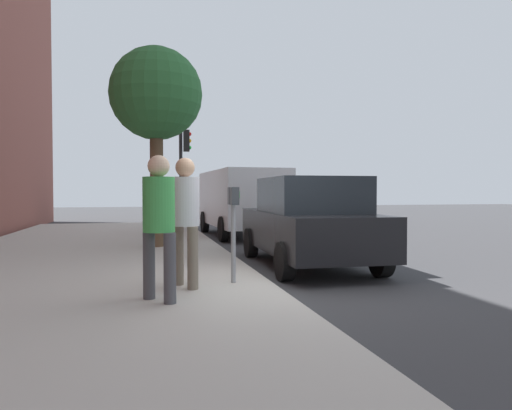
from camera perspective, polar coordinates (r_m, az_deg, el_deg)
The scene contains 9 objects.
ground_plane at distance 7.15m, azimuth 1.64°, elevation -10.41°, with size 80.00×80.00×0.00m, color #38383A.
sidewalk_slab at distance 6.98m, azimuth -23.26°, elevation -10.20°, with size 28.00×6.00×0.15m, color #B7B2A8.
parking_meter at distance 6.82m, azimuth -2.80°, elevation -1.10°, with size 0.36×0.12×1.41m.
pedestrian_at_meter at distance 6.56m, azimuth -8.71°, elevation -0.66°, with size 0.51×0.40×1.82m.
pedestrian_bystander at distance 5.77m, azimuth -11.87°, elevation -1.21°, with size 0.46×0.39×1.79m.
parked_sedan_near at distance 9.28m, azimuth 6.48°, elevation -2.05°, with size 4.45×2.07×1.77m.
parked_van_far at distance 15.62m, azimuth -1.90°, elevation 0.79°, with size 5.27×2.26×2.18m.
street_tree at distance 11.79m, azimuth -12.20°, elevation 12.99°, with size 2.24×2.24×4.85m.
traffic_signal at distance 16.68m, azimuth -8.90°, elevation 5.36°, with size 0.24×0.44×3.60m.
Camera 1 is at (-6.74, 1.85, 1.49)m, focal length 32.48 mm.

